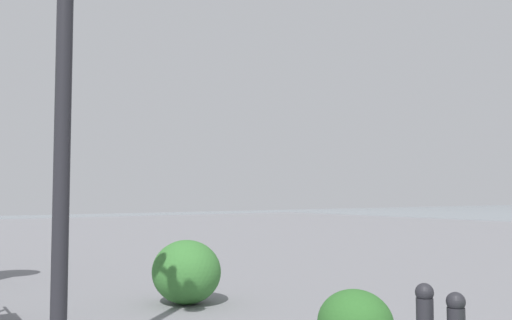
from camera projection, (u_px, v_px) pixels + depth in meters
name	position (u px, v px, depth m)	size (l,w,h in m)	color
lamppost	(64.00, 71.00, 4.80)	(0.98, 0.28, 3.84)	#232328
shrub_wide	(186.00, 272.00, 7.66)	(1.03, 0.93, 0.88)	#387533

